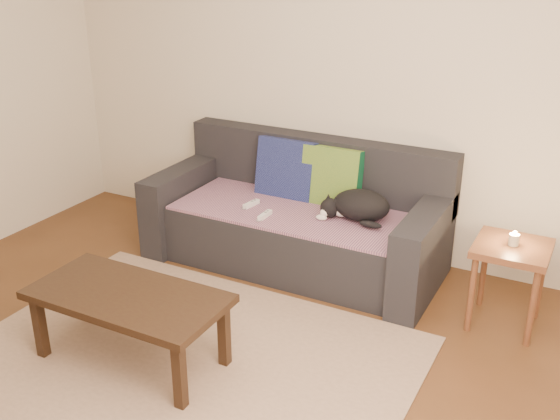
{
  "coord_description": "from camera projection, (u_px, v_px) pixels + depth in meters",
  "views": [
    {
      "loc": [
        1.92,
        -2.34,
        2.21
      ],
      "look_at": [
        0.05,
        1.2,
        0.55
      ],
      "focal_mm": 42.0,
      "sensor_mm": 36.0,
      "label": 1
    }
  ],
  "objects": [
    {
      "name": "candle",
      "position": [
        514.0,
        239.0,
        3.85
      ],
      "size": [
        0.06,
        0.06,
        0.09
      ],
      "color": "beige",
      "rests_on": "side_table"
    },
    {
      "name": "rug",
      "position": [
        186.0,
        360.0,
        3.71
      ],
      "size": [
        2.5,
        1.8,
        0.01
      ],
      "primitive_type": "cube",
      "color": "tan",
      "rests_on": "ground"
    },
    {
      "name": "ground",
      "position": [
        170.0,
        375.0,
        3.59
      ],
      "size": [
        4.5,
        4.5,
        0.0
      ],
      "primitive_type": "plane",
      "color": "brown",
      "rests_on": "ground"
    },
    {
      "name": "cat",
      "position": [
        358.0,
        206.0,
        4.44
      ],
      "size": [
        0.51,
        0.39,
        0.21
      ],
      "rotation": [
        0.0,
        0.0,
        -0.27
      ],
      "color": "black",
      "rests_on": "throw_blanket"
    },
    {
      "name": "cushion_green",
      "position": [
        331.0,
        177.0,
        4.69
      ],
      "size": [
        0.44,
        0.18,
        0.45
      ],
      "primitive_type": "cube",
      "rotation": [
        -0.16,
        0.0,
        0.0
      ],
      "color": "#0B4C2F",
      "rests_on": "throw_blanket"
    },
    {
      "name": "sofa",
      "position": [
        298.0,
        222.0,
        4.76
      ],
      "size": [
        2.1,
        0.94,
        0.87
      ],
      "color": "#232328",
      "rests_on": "ground"
    },
    {
      "name": "throw_blanket",
      "position": [
        292.0,
        211.0,
        4.63
      ],
      "size": [
        1.66,
        0.74,
        0.02
      ],
      "primitive_type": "cube",
      "color": "#482B51",
      "rests_on": "sofa"
    },
    {
      "name": "cushion_navy",
      "position": [
        287.0,
        170.0,
        4.85
      ],
      "size": [
        0.45,
        0.2,
        0.47
      ],
      "primitive_type": "cube",
      "rotation": [
        -0.19,
        0.0,
        0.0
      ],
      "color": "#0F1541",
      "rests_on": "throw_blanket"
    },
    {
      "name": "side_table",
      "position": [
        511.0,
        259.0,
        3.9
      ],
      "size": [
        0.43,
        0.43,
        0.54
      ],
      "color": "brown",
      "rests_on": "ground"
    },
    {
      "name": "wii_remote_a",
      "position": [
        251.0,
        204.0,
        4.69
      ],
      "size": [
        0.06,
        0.15,
        0.03
      ],
      "primitive_type": "cube",
      "rotation": [
        0.0,
        0.0,
        1.4
      ],
      "color": "white",
      "rests_on": "throw_blanket"
    },
    {
      "name": "coffee_table",
      "position": [
        128.0,
        302.0,
        3.57
      ],
      "size": [
        1.09,
        0.55,
        0.44
      ],
      "color": "black",
      "rests_on": "rug"
    },
    {
      "name": "back_wall",
      "position": [
        325.0,
        75.0,
        4.72
      ],
      "size": [
        4.5,
        0.04,
        2.6
      ],
      "primitive_type": "cube",
      "color": "beige",
      "rests_on": "ground"
    },
    {
      "name": "wii_remote_b",
      "position": [
        265.0,
        215.0,
        4.5
      ],
      "size": [
        0.04,
        0.15,
        0.03
      ],
      "primitive_type": "cube",
      "rotation": [
        0.0,
        0.0,
        1.57
      ],
      "color": "white",
      "rests_on": "throw_blanket"
    }
  ]
}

